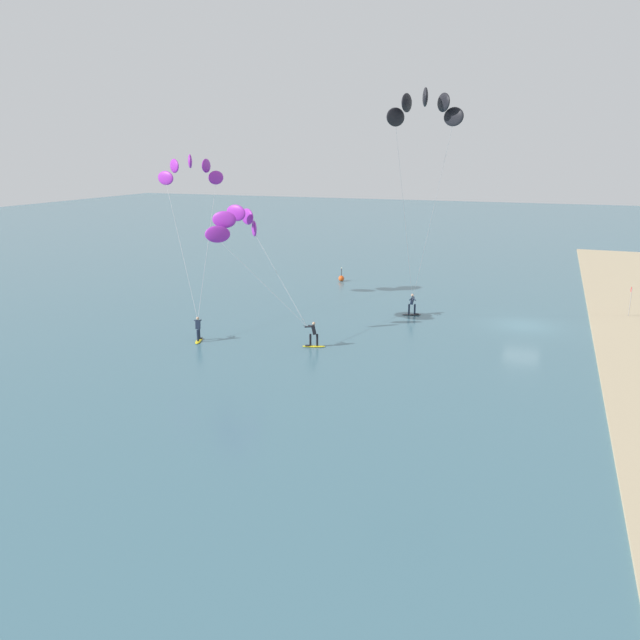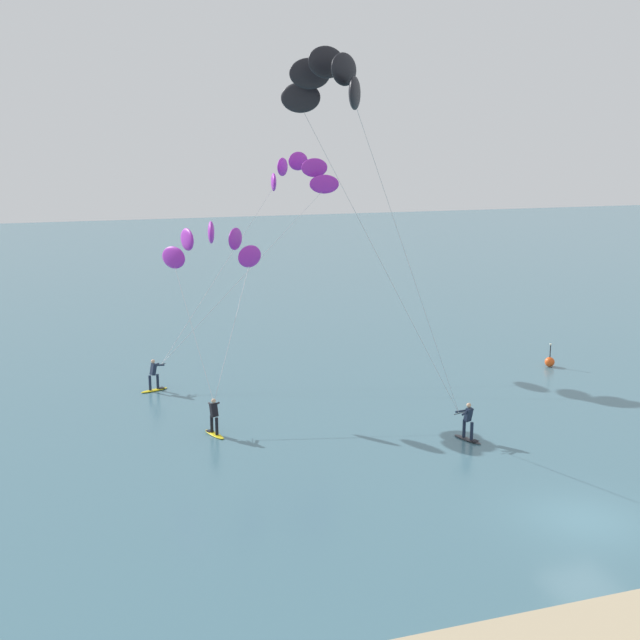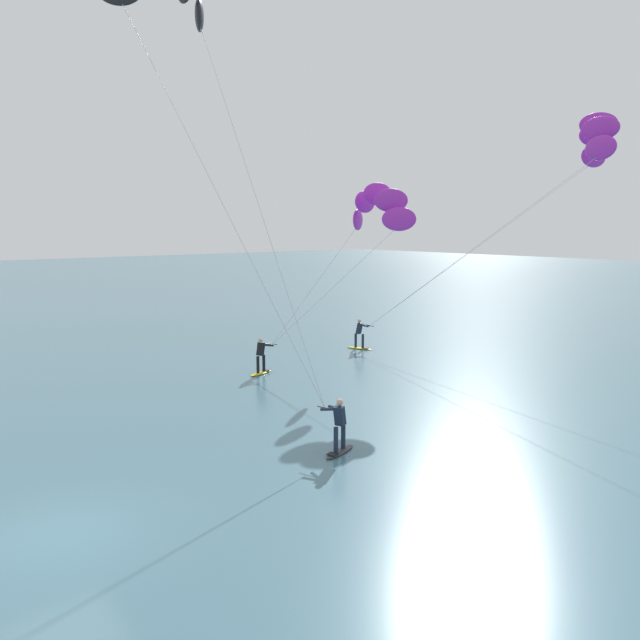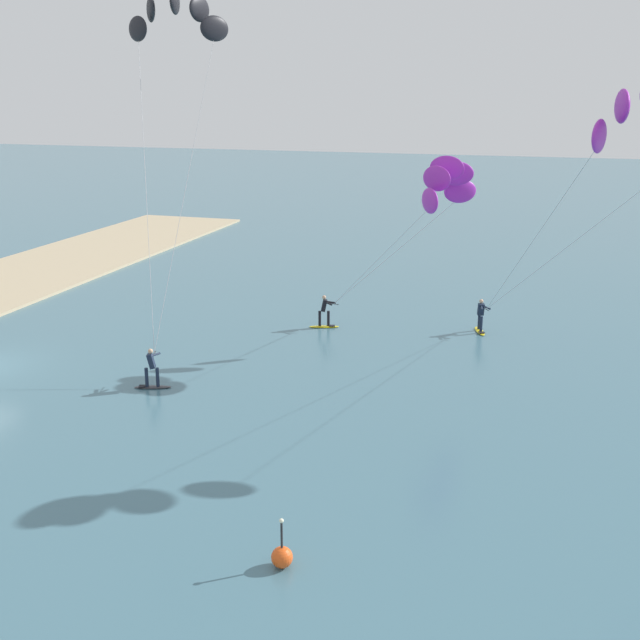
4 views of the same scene
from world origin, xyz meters
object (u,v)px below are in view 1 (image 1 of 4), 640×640
at_px(kitesurfer_nearshore, 424,119).
at_px(kitesurfer_mid_water, 191,175).
at_px(kitesurfer_far_out, 239,227).
at_px(beach_flag, 631,296).
at_px(marker_buoy, 341,278).

relative_size(kitesurfer_nearshore, kitesurfer_mid_water, 1.27).
bearing_deg(kitesurfer_far_out, beach_flag, -61.20).
height_order(marker_buoy, beach_flag, beach_flag).
bearing_deg(marker_buoy, beach_flag, -101.87).
relative_size(kitesurfer_mid_water, marker_buoy, 9.08).
bearing_deg(kitesurfer_far_out, kitesurfer_mid_water, 49.59).
relative_size(kitesurfer_nearshore, beach_flag, 7.23).
bearing_deg(beach_flag, kitesurfer_nearshore, 130.52).
bearing_deg(kitesurfer_mid_water, marker_buoy, -33.44).
bearing_deg(beach_flag, kitesurfer_mid_water, 102.68).
bearing_deg(beach_flag, kitesurfer_far_out, 118.80).
bearing_deg(beach_flag, marker_buoy, 78.13).
xyz_separation_m(marker_buoy, beach_flag, (-5.24, -24.96, 1.41)).
bearing_deg(kitesurfer_nearshore, kitesurfer_mid_water, 77.21).
height_order(kitesurfer_mid_water, kitesurfer_far_out, kitesurfer_mid_water).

